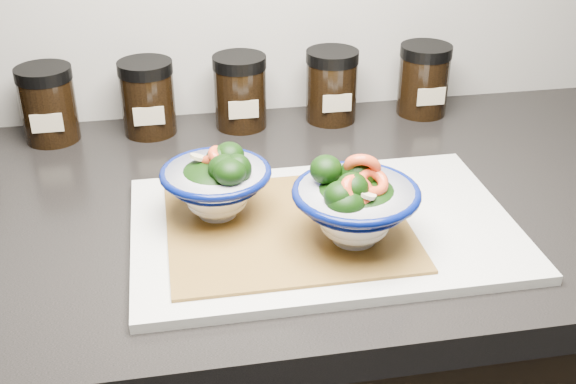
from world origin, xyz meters
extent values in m
cube|color=black|center=(0.00, 1.45, 0.88)|extent=(3.50, 0.60, 0.04)
cube|color=silver|center=(0.09, 1.36, 0.91)|extent=(0.45, 0.30, 0.01)
cube|color=#A77B32|center=(0.04, 1.36, 0.91)|extent=(0.28, 0.24, 0.00)
cylinder|color=white|center=(-0.03, 1.40, 0.92)|extent=(0.05, 0.05, 0.01)
ellipsoid|color=white|center=(-0.03, 1.40, 0.94)|extent=(0.07, 0.07, 0.03)
torus|color=#051051|center=(-0.03, 1.40, 0.97)|extent=(0.13, 0.13, 0.01)
torus|color=#051051|center=(-0.03, 1.40, 0.96)|extent=(0.11, 0.11, 0.00)
ellipsoid|color=black|center=(-0.03, 1.40, 0.96)|extent=(0.10, 0.10, 0.04)
ellipsoid|color=black|center=(-0.02, 1.41, 0.99)|extent=(0.04, 0.04, 0.03)
cylinder|color=#477233|center=(-0.02, 1.41, 0.97)|extent=(0.01, 0.01, 0.02)
ellipsoid|color=black|center=(-0.03, 1.38, 0.99)|extent=(0.04, 0.04, 0.03)
cylinder|color=#477233|center=(-0.03, 1.38, 0.97)|extent=(0.01, 0.01, 0.02)
ellipsoid|color=black|center=(-0.03, 1.41, 0.98)|extent=(0.03, 0.03, 0.03)
cylinder|color=#477233|center=(-0.03, 1.41, 0.97)|extent=(0.01, 0.01, 0.02)
ellipsoid|color=black|center=(-0.01, 1.38, 0.98)|extent=(0.03, 0.03, 0.04)
cylinder|color=#477233|center=(-0.01, 1.38, 0.97)|extent=(0.01, 0.01, 0.02)
ellipsoid|color=black|center=(-0.02, 1.37, 0.99)|extent=(0.04, 0.04, 0.03)
cylinder|color=#477233|center=(-0.02, 1.37, 0.97)|extent=(0.02, 0.01, 0.03)
torus|color=orange|center=(-0.03, 1.41, 0.99)|extent=(0.05, 0.06, 0.05)
torus|color=orange|center=(-0.02, 1.39, 0.98)|extent=(0.03, 0.05, 0.05)
torus|color=orange|center=(-0.03, 1.41, 0.98)|extent=(0.04, 0.04, 0.03)
cylinder|color=#CCBC8E|center=(-0.05, 1.41, 0.99)|extent=(0.02, 0.02, 0.01)
cylinder|color=white|center=(0.11, 1.32, 0.92)|extent=(0.05, 0.05, 0.01)
ellipsoid|color=white|center=(0.11, 1.32, 0.94)|extent=(0.08, 0.08, 0.04)
torus|color=#051051|center=(0.11, 1.32, 0.98)|extent=(0.14, 0.14, 0.01)
torus|color=#051051|center=(0.11, 1.32, 0.96)|extent=(0.12, 0.12, 0.00)
ellipsoid|color=black|center=(0.11, 1.32, 0.97)|extent=(0.10, 0.10, 0.05)
ellipsoid|color=black|center=(0.09, 1.29, 0.98)|extent=(0.04, 0.04, 0.03)
cylinder|color=#477233|center=(0.09, 1.29, 0.96)|extent=(0.02, 0.02, 0.03)
ellipsoid|color=black|center=(0.12, 1.33, 0.99)|extent=(0.04, 0.04, 0.05)
cylinder|color=#477233|center=(0.12, 1.33, 0.97)|extent=(0.01, 0.01, 0.03)
ellipsoid|color=black|center=(0.10, 1.30, 0.99)|extent=(0.04, 0.04, 0.03)
cylinder|color=#477233|center=(0.10, 1.30, 0.98)|extent=(0.01, 0.01, 0.02)
ellipsoid|color=black|center=(0.08, 1.34, 1.00)|extent=(0.04, 0.04, 0.03)
cylinder|color=#477233|center=(0.08, 1.34, 0.98)|extent=(0.01, 0.02, 0.02)
ellipsoid|color=black|center=(0.09, 1.29, 0.99)|extent=(0.04, 0.04, 0.03)
cylinder|color=#477233|center=(0.09, 1.29, 0.97)|extent=(0.01, 0.01, 0.02)
torus|color=orange|center=(0.12, 1.32, 1.00)|extent=(0.05, 0.03, 0.06)
torus|color=orange|center=(0.11, 1.29, 0.99)|extent=(0.05, 0.04, 0.06)
torus|color=orange|center=(0.13, 1.31, 0.99)|extent=(0.06, 0.06, 0.04)
cylinder|color=#CCBC8E|center=(0.12, 1.29, 0.99)|extent=(0.02, 0.02, 0.01)
cylinder|color=#CCBC8E|center=(0.10, 1.33, 0.99)|extent=(0.02, 0.02, 0.01)
cylinder|color=black|center=(-0.26, 1.69, 0.95)|extent=(0.08, 0.08, 0.09)
cylinder|color=black|center=(-0.26, 1.69, 1.00)|extent=(0.08, 0.08, 0.02)
cube|color=#C6B793|center=(-0.26, 1.65, 0.94)|extent=(0.05, 0.00, 0.03)
cylinder|color=black|center=(-0.11, 1.69, 0.95)|extent=(0.08, 0.08, 0.09)
cylinder|color=black|center=(-0.11, 1.69, 1.00)|extent=(0.08, 0.08, 0.02)
cube|color=#C6B793|center=(-0.11, 1.65, 0.94)|extent=(0.05, 0.00, 0.03)
cylinder|color=black|center=(0.03, 1.69, 0.95)|extent=(0.08, 0.08, 0.09)
cylinder|color=black|center=(0.03, 1.69, 1.00)|extent=(0.08, 0.08, 0.02)
cube|color=#C6B793|center=(0.03, 1.65, 0.94)|extent=(0.04, 0.00, 0.03)
cylinder|color=black|center=(0.17, 1.69, 0.95)|extent=(0.08, 0.08, 0.09)
cylinder|color=black|center=(0.17, 1.69, 1.00)|extent=(0.08, 0.08, 0.02)
cube|color=#C6B793|center=(0.17, 1.65, 0.94)|extent=(0.04, 0.00, 0.03)
cylinder|color=black|center=(0.33, 1.69, 0.95)|extent=(0.08, 0.08, 0.09)
cylinder|color=black|center=(0.33, 1.69, 1.00)|extent=(0.08, 0.08, 0.02)
cube|color=#C6B793|center=(0.33, 1.65, 0.94)|extent=(0.05, 0.00, 0.03)
camera|label=1|loc=(-0.08, 0.65, 1.36)|focal=45.00mm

